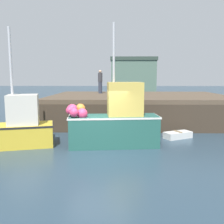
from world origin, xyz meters
TOP-DOWN VIEW (x-y plane):
  - ground at (0.00, 0.00)m, footprint 120.00×160.00m
  - pier at (2.29, 7.16)m, footprint 12.11×8.20m
  - fishing_boat_near_left at (-3.65, 0.86)m, footprint 3.62×2.21m
  - fishing_boat_near_right at (0.68, 1.03)m, footprint 4.11×1.79m
  - rowboat at (3.86, 2.57)m, footprint 1.55×1.20m
  - dockworker at (-0.55, 9.37)m, footprint 0.34×0.34m
  - warehouse at (3.03, 28.53)m, footprint 6.64×6.26m

SIDE VIEW (x-z plane):
  - ground at x=0.00m, z-range -0.10..0.00m
  - rowboat at x=3.86m, z-range -0.02..0.35m
  - fishing_boat_near_left at x=-3.65m, z-range -1.72..3.46m
  - fishing_boat_near_right at x=0.68m, z-range -1.58..3.79m
  - pier at x=2.29m, z-range 0.63..2.47m
  - dockworker at x=-0.55m, z-range 1.84..3.63m
  - warehouse at x=3.03m, z-range 0.02..5.96m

